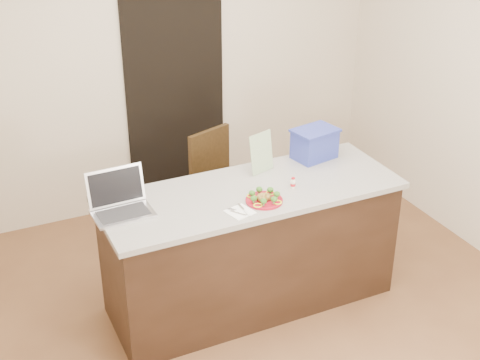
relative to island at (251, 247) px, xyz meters
name	(u,v)px	position (x,y,z in m)	size (l,w,h in m)	color
ground	(266,319)	(0.00, -0.25, -0.46)	(4.00, 4.00, 0.00)	brown
room_shell	(271,104)	(0.00, -0.25, 1.16)	(4.00, 4.00, 4.00)	white
doorway	(176,96)	(0.10, 1.73, 0.54)	(0.90, 0.02, 2.00)	black
island	(251,247)	(0.00, 0.00, 0.00)	(2.06, 0.76, 0.92)	black
plate	(264,200)	(0.00, -0.19, 0.47)	(0.24, 0.24, 0.02)	maroon
meatballs	(264,197)	(0.00, -0.18, 0.49)	(0.10, 0.09, 0.04)	olive
broccoli	(264,195)	(0.00, -0.19, 0.51)	(0.21, 0.20, 0.04)	#235115
pepper_rings	(264,199)	(0.00, -0.19, 0.48)	(0.21, 0.21, 0.01)	#EBF419
napkin	(240,212)	(-0.20, -0.25, 0.46)	(0.15, 0.15, 0.01)	white
fork	(237,211)	(-0.22, -0.24, 0.47)	(0.08, 0.14, 0.00)	silver
knife	(245,211)	(-0.17, -0.26, 0.47)	(0.02, 0.17, 0.01)	white
yogurt_bottle	(293,184)	(0.27, -0.09, 0.49)	(0.04, 0.04, 0.08)	silver
laptop	(119,200)	(-0.88, 0.10, 0.53)	(0.38, 0.30, 0.26)	silver
leaflet	(262,153)	(0.19, 0.22, 0.60)	(0.20, 0.00, 0.29)	silver
blue_box	(315,144)	(0.64, 0.26, 0.57)	(0.35, 0.29, 0.23)	#293596
chair	(215,180)	(0.12, 0.93, 0.07)	(0.53, 0.54, 0.94)	#392511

